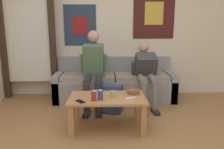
{
  "coord_description": "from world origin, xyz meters",
  "views": [
    {
      "loc": [
        -0.0,
        -1.88,
        1.31
      ],
      "look_at": [
        0.08,
        1.26,
        0.64
      ],
      "focal_mm": 35.0,
      "sensor_mm": 36.0,
      "label": 1
    }
  ],
  "objects_px": {
    "game_controller_near_left": "(95,92)",
    "game_controller_near_right": "(130,98)",
    "person_seated_teen": "(146,71)",
    "person_seated_adult": "(93,66)",
    "cell_phone": "(80,101)",
    "ceramic_bowl": "(133,91)",
    "couch": "(115,84)",
    "coffee_table": "(107,103)",
    "pillar_candle": "(113,94)",
    "backpack": "(111,99)",
    "drink_can_blue": "(100,95)",
    "drink_can_red": "(94,96)"
  },
  "relations": [
    {
      "from": "game_controller_near_left",
      "to": "couch",
      "type": "bearing_deg",
      "value": 73.83
    },
    {
      "from": "coffee_table",
      "to": "cell_phone",
      "type": "relative_size",
      "value": 6.68
    },
    {
      "from": "game_controller_near_right",
      "to": "cell_phone",
      "type": "bearing_deg",
      "value": -172.66
    },
    {
      "from": "pillar_candle",
      "to": "drink_can_blue",
      "type": "relative_size",
      "value": 0.75
    },
    {
      "from": "coffee_table",
      "to": "drink_can_blue",
      "type": "relative_size",
      "value": 7.97
    },
    {
      "from": "couch",
      "to": "game_controller_near_left",
      "type": "relative_size",
      "value": 14.98
    },
    {
      "from": "backpack",
      "to": "drink_can_red",
      "type": "distance_m",
      "value": 0.8
    },
    {
      "from": "person_seated_adult",
      "to": "ceramic_bowl",
      "type": "distance_m",
      "value": 0.97
    },
    {
      "from": "person_seated_teen",
      "to": "backpack",
      "type": "xyz_separation_m",
      "value": [
        -0.61,
        -0.35,
        -0.38
      ]
    },
    {
      "from": "person_seated_adult",
      "to": "pillar_candle",
      "type": "bearing_deg",
      "value": -71.55
    },
    {
      "from": "pillar_candle",
      "to": "drink_can_red",
      "type": "relative_size",
      "value": 0.75
    },
    {
      "from": "couch",
      "to": "cell_phone",
      "type": "height_order",
      "value": "couch"
    },
    {
      "from": "pillar_candle",
      "to": "ceramic_bowl",
      "type": "bearing_deg",
      "value": 25.41
    },
    {
      "from": "game_controller_near_right",
      "to": "game_controller_near_left",
      "type": "bearing_deg",
      "value": 147.2
    },
    {
      "from": "couch",
      "to": "pillar_candle",
      "type": "relative_size",
      "value": 23.18
    },
    {
      "from": "couch",
      "to": "drink_can_red",
      "type": "relative_size",
      "value": 17.48
    },
    {
      "from": "couch",
      "to": "coffee_table",
      "type": "height_order",
      "value": "couch"
    },
    {
      "from": "drink_can_red",
      "to": "game_controller_near_left",
      "type": "bearing_deg",
      "value": 89.68
    },
    {
      "from": "game_controller_near_left",
      "to": "game_controller_near_right",
      "type": "height_order",
      "value": "same"
    },
    {
      "from": "person_seated_adult",
      "to": "drink_can_red",
      "type": "distance_m",
      "value": 1.04
    },
    {
      "from": "person_seated_teen",
      "to": "person_seated_adult",
      "type": "bearing_deg",
      "value": -177.07
    },
    {
      "from": "person_seated_adult",
      "to": "game_controller_near_left",
      "type": "xyz_separation_m",
      "value": [
        0.06,
        -0.69,
        -0.24
      ]
    },
    {
      "from": "person_seated_teen",
      "to": "ceramic_bowl",
      "type": "distance_m",
      "value": 0.86
    },
    {
      "from": "couch",
      "to": "cell_phone",
      "type": "bearing_deg",
      "value": -108.25
    },
    {
      "from": "game_controller_near_left",
      "to": "cell_phone",
      "type": "xyz_separation_m",
      "value": [
        -0.16,
        -0.37,
        -0.01
      ]
    },
    {
      "from": "cell_phone",
      "to": "ceramic_bowl",
      "type": "bearing_deg",
      "value": 24.94
    },
    {
      "from": "pillar_candle",
      "to": "person_seated_teen",
      "type": "bearing_deg",
      "value": 57.33
    },
    {
      "from": "backpack",
      "to": "game_controller_near_right",
      "type": "relative_size",
      "value": 3.13
    },
    {
      "from": "couch",
      "to": "ceramic_bowl",
      "type": "xyz_separation_m",
      "value": [
        0.21,
        -1.11,
        0.19
      ]
    },
    {
      "from": "person_seated_adult",
      "to": "drink_can_blue",
      "type": "height_order",
      "value": "person_seated_adult"
    },
    {
      "from": "person_seated_adult",
      "to": "game_controller_near_left",
      "type": "height_order",
      "value": "person_seated_adult"
    },
    {
      "from": "cell_phone",
      "to": "coffee_table",
      "type": "bearing_deg",
      "value": 29.11
    },
    {
      "from": "game_controller_near_left",
      "to": "coffee_table",
      "type": "bearing_deg",
      "value": -48.63
    },
    {
      "from": "person_seated_adult",
      "to": "backpack",
      "type": "bearing_deg",
      "value": -47.66
    },
    {
      "from": "person_seated_teen",
      "to": "game_controller_near_right",
      "type": "xyz_separation_m",
      "value": [
        -0.37,
        -1.03,
        -0.15
      ]
    },
    {
      "from": "pillar_candle",
      "to": "coffee_table",
      "type": "bearing_deg",
      "value": 178.38
    },
    {
      "from": "coffee_table",
      "to": "person_seated_adult",
      "type": "relative_size",
      "value": 0.78
    },
    {
      "from": "couch",
      "to": "person_seated_adult",
      "type": "relative_size",
      "value": 1.71
    },
    {
      "from": "person_seated_teen",
      "to": "pillar_candle",
      "type": "distance_m",
      "value": 1.11
    },
    {
      "from": "person_seated_teen",
      "to": "drink_can_red",
      "type": "xyz_separation_m",
      "value": [
        -0.83,
        -1.07,
        -0.1
      ]
    },
    {
      "from": "pillar_candle",
      "to": "couch",
      "type": "bearing_deg",
      "value": 86.53
    },
    {
      "from": "drink_can_red",
      "to": "game_controller_near_right",
      "type": "xyz_separation_m",
      "value": [
        0.45,
        0.04,
        -0.05
      ]
    },
    {
      "from": "coffee_table",
      "to": "game_controller_near_left",
      "type": "bearing_deg",
      "value": 131.37
    },
    {
      "from": "game_controller_near_right",
      "to": "pillar_candle",
      "type": "bearing_deg",
      "value": 155.11
    },
    {
      "from": "drink_can_red",
      "to": "cell_phone",
      "type": "bearing_deg",
      "value": -166.14
    },
    {
      "from": "person_seated_teen",
      "to": "backpack",
      "type": "bearing_deg",
      "value": -149.64
    },
    {
      "from": "couch",
      "to": "drink_can_blue",
      "type": "bearing_deg",
      "value": -99.57
    },
    {
      "from": "couch",
      "to": "pillar_candle",
      "type": "bearing_deg",
      "value": -93.47
    },
    {
      "from": "person_seated_teen",
      "to": "game_controller_near_left",
      "type": "relative_size",
      "value": 7.36
    },
    {
      "from": "game_controller_near_right",
      "to": "coffee_table",
      "type": "bearing_deg",
      "value": 160.08
    }
  ]
}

